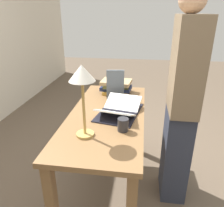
# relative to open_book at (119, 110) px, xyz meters

# --- Properties ---
(ground_plane) EXTENTS (12.00, 12.00, 0.00)m
(ground_plane) POSITION_rel_open_book_xyz_m (-0.02, 0.09, -0.80)
(ground_plane) COLOR brown
(reading_desk) EXTENTS (1.34, 0.58, 0.77)m
(reading_desk) POSITION_rel_open_book_xyz_m (-0.02, 0.09, -0.15)
(reading_desk) COLOR brown
(reading_desk) RESTS_ON ground_plane
(open_book) EXTENTS (0.48, 0.37, 0.09)m
(open_book) POSITION_rel_open_book_xyz_m (0.00, 0.00, 0.00)
(open_book) COLOR black
(open_book) RESTS_ON reading_desk
(book_stack_tall) EXTENTS (0.24, 0.31, 0.13)m
(book_stack_tall) POSITION_rel_open_book_xyz_m (0.46, 0.08, 0.04)
(book_stack_tall) COLOR #BC8933
(book_stack_tall) RESTS_ON reading_desk
(book_standing_upright) EXTENTS (0.04, 0.16, 0.27)m
(book_standing_upright) POSITION_rel_open_book_xyz_m (0.30, 0.07, 0.11)
(book_standing_upright) COLOR slate
(book_standing_upright) RESTS_ON reading_desk
(reading_lamp) EXTENTS (0.16, 0.16, 0.46)m
(reading_lamp) POSITION_rel_open_book_xyz_m (-0.37, 0.18, 0.35)
(reading_lamp) COLOR tan
(reading_lamp) RESTS_ON reading_desk
(coffee_mug) EXTENTS (0.10, 0.07, 0.09)m
(coffee_mug) POSITION_rel_open_book_xyz_m (-0.27, -0.05, 0.02)
(coffee_mug) COLOR #28282D
(coffee_mug) RESTS_ON reading_desk
(person_reader) EXTENTS (0.36, 0.21, 1.67)m
(person_reader) POSITION_rel_open_book_xyz_m (0.04, -0.47, 0.03)
(person_reader) COLOR #2D3342
(person_reader) RESTS_ON ground_plane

